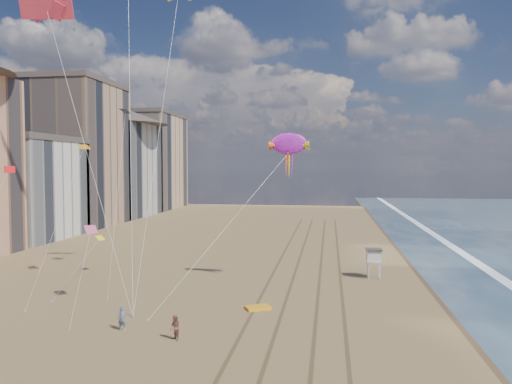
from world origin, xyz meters
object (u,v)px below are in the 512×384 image
at_px(lifeguard_stand, 374,256).
at_px(grounded_kite, 258,308).
at_px(kite_flyer_b, 175,328).
at_px(show_kite, 289,144).
at_px(kite_flyer_a, 122,318).

height_order(lifeguard_stand, grounded_kite, lifeguard_stand).
bearing_deg(kite_flyer_b, show_kite, 110.89).
bearing_deg(lifeguard_stand, grounded_kite, -129.01).
xyz_separation_m(lifeguard_stand, kite_flyer_b, (-15.18, -21.44, -1.56)).
height_order(lifeguard_stand, kite_flyer_a, lifeguard_stand).
bearing_deg(lifeguard_stand, show_kite, -147.52).
bearing_deg(kite_flyer_b, grounded_kite, 104.42).
bearing_deg(lifeguard_stand, kite_flyer_b, -125.30).
relative_size(lifeguard_stand, grounded_kite, 1.54).
bearing_deg(grounded_kite, show_kite, 47.60).
height_order(lifeguard_stand, kite_flyer_b, lifeguard_stand).
relative_size(show_kite, kite_flyer_b, 11.60).
bearing_deg(kite_flyer_a, show_kite, 46.74).
distance_m(show_kite, kite_flyer_b, 21.71).
distance_m(lifeguard_stand, kite_flyer_a, 28.06).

